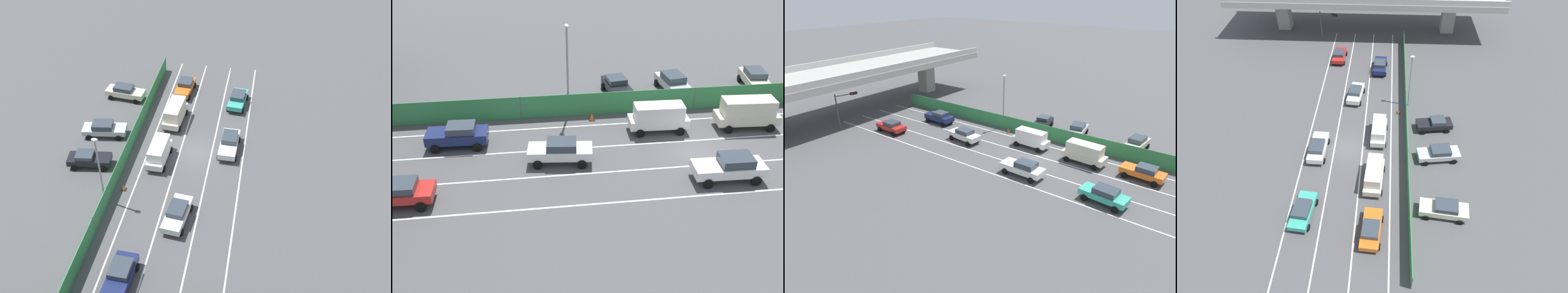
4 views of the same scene
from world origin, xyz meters
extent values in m
plane|color=#4C4C4F|center=(0.00, 0.00, 0.00)|extent=(300.00, 300.00, 0.00)
cube|color=silver|center=(-4.92, 5.16, 0.00)|extent=(0.14, 46.32, 0.01)
cube|color=silver|center=(-1.64, 5.16, 0.00)|extent=(0.14, 46.32, 0.01)
cube|color=silver|center=(1.64, 5.16, 0.00)|extent=(0.14, 46.32, 0.01)
cube|color=silver|center=(4.92, 5.16, 0.00)|extent=(0.14, 46.32, 0.01)
cube|color=#338447|center=(6.75, 5.16, 0.94)|extent=(0.06, 42.32, 1.89)
cylinder|color=#4C514C|center=(6.75, -16.00, 0.94)|extent=(0.10, 0.10, 1.89)
cylinder|color=#4C514C|center=(6.75, -1.89, 0.94)|extent=(0.10, 0.10, 1.89)
cylinder|color=#4C514C|center=(6.75, 12.21, 0.94)|extent=(0.10, 0.10, 1.89)
cube|color=beige|center=(3.20, -4.87, 0.82)|extent=(2.10, 4.85, 0.68)
cube|color=beige|center=(3.20, -4.87, 1.75)|extent=(1.83, 3.98, 1.18)
cylinder|color=black|center=(2.38, -3.20, 0.32)|extent=(0.26, 0.65, 0.64)
cylinder|color=black|center=(4.20, -3.31, 0.32)|extent=(0.26, 0.65, 0.64)
cylinder|color=black|center=(2.19, -6.43, 0.32)|extent=(0.26, 0.65, 0.64)
cylinder|color=black|center=(4.01, -6.53, 0.32)|extent=(0.26, 0.65, 0.64)
cube|color=navy|center=(3.09, 16.75, 0.83)|extent=(1.95, 4.35, 0.70)
cube|color=#333D47|center=(3.08, 16.41, 1.43)|extent=(1.65, 2.01, 0.51)
cylinder|color=black|center=(2.14, 15.33, 0.32)|extent=(0.24, 0.65, 0.64)
cylinder|color=black|center=(3.94, 15.26, 0.32)|extent=(0.24, 0.65, 0.64)
cube|color=teal|center=(-3.40, -9.39, 0.76)|extent=(2.19, 4.42, 0.55)
cube|color=#333D47|center=(-3.42, -9.53, 1.29)|extent=(1.76, 2.21, 0.51)
cylinder|color=black|center=(-4.13, -7.86, 0.32)|extent=(0.28, 0.66, 0.64)
cylinder|color=black|center=(-2.38, -8.04, 0.32)|extent=(0.28, 0.66, 0.64)
cylinder|color=black|center=(-4.43, -10.74, 0.32)|extent=(0.28, 0.66, 0.64)
cylinder|color=black|center=(-2.67, -10.92, 0.32)|extent=(0.28, 0.66, 0.64)
cube|color=orange|center=(3.23, -11.04, 0.77)|extent=(2.04, 4.38, 0.57)
cube|color=#333D47|center=(3.21, -11.40, 1.31)|extent=(1.66, 1.97, 0.51)
cylinder|color=black|center=(2.46, -9.54, 0.32)|extent=(0.26, 0.65, 0.64)
cylinder|color=black|center=(4.21, -9.66, 0.32)|extent=(0.26, 0.65, 0.64)
cylinder|color=black|center=(2.26, -12.43, 0.32)|extent=(0.26, 0.65, 0.64)
cylinder|color=black|center=(4.01, -12.55, 0.32)|extent=(0.26, 0.65, 0.64)
cube|color=silver|center=(3.45, 1.98, 0.81)|extent=(1.85, 4.51, 0.66)
cube|color=silver|center=(3.45, 1.98, 1.66)|extent=(1.62, 3.70, 1.03)
cylinder|color=black|center=(2.64, 3.52, 0.32)|extent=(0.24, 0.65, 0.64)
cylinder|color=black|center=(4.35, 3.47, 0.32)|extent=(0.24, 0.65, 0.64)
cylinder|color=black|center=(2.55, 0.49, 0.32)|extent=(0.24, 0.65, 0.64)
cylinder|color=black|center=(4.26, 0.43, 0.32)|extent=(0.24, 0.65, 0.64)
cube|color=silver|center=(0.04, 9.64, 0.80)|extent=(2.17, 4.48, 0.63)
cube|color=#333D47|center=(0.02, 9.53, 1.37)|extent=(1.71, 2.14, 0.51)
cylinder|color=black|center=(-0.66, 11.20, 0.32)|extent=(0.29, 0.66, 0.64)
cylinder|color=black|center=(1.05, 11.01, 0.32)|extent=(0.29, 0.66, 0.64)
cylinder|color=black|center=(-0.98, 8.28, 0.32)|extent=(0.29, 0.66, 0.64)
cylinder|color=black|center=(0.73, 8.09, 0.32)|extent=(0.29, 0.66, 0.64)
cube|color=white|center=(-3.35, -0.85, 0.80)|extent=(1.90, 4.63, 0.63)
cube|color=#333D47|center=(-3.36, -1.27, 1.39)|extent=(1.62, 2.10, 0.57)
cylinder|color=black|center=(-4.19, 0.73, 0.32)|extent=(0.24, 0.65, 0.64)
cylinder|color=black|center=(-2.42, 0.68, 0.32)|extent=(0.24, 0.65, 0.64)
cylinder|color=black|center=(-4.27, -2.39, 0.32)|extent=(0.24, 0.65, 0.64)
cylinder|color=black|center=(-2.50, -2.43, 0.32)|extent=(0.24, 0.65, 0.64)
cube|color=beige|center=(10.05, -8.61, 0.81)|extent=(4.82, 2.23, 0.66)
cube|color=#333D47|center=(10.24, -8.63, 1.42)|extent=(2.31, 1.75, 0.55)
cylinder|color=black|center=(8.38, -9.30, 0.32)|extent=(0.66, 0.29, 0.64)
cylinder|color=black|center=(8.57, -7.58, 0.32)|extent=(0.66, 0.29, 0.64)
cylinder|color=black|center=(11.53, -9.64, 0.32)|extent=(0.66, 0.29, 0.64)
cylinder|color=black|center=(11.72, -7.92, 0.32)|extent=(0.66, 0.29, 0.64)
cube|color=#B2B5B7|center=(10.22, -1.17, 0.77)|extent=(4.88, 2.46, 0.57)
cube|color=#333D47|center=(10.39, -1.15, 1.34)|extent=(2.34, 1.89, 0.58)
cylinder|color=black|center=(8.77, -2.30, 0.32)|extent=(0.66, 0.31, 0.64)
cylinder|color=black|center=(8.52, -0.48, 0.32)|extent=(0.66, 0.31, 0.64)
cylinder|color=black|center=(11.92, -1.85, 0.32)|extent=(0.66, 0.31, 0.64)
cylinder|color=black|center=(11.66, -0.04, 0.32)|extent=(0.66, 0.31, 0.64)
cube|color=black|center=(10.12, 3.86, 0.78)|extent=(4.48, 2.29, 0.60)
cube|color=#333D47|center=(10.54, 3.91, 1.31)|extent=(1.92, 1.75, 0.46)
cylinder|color=black|center=(8.79, 2.80, 0.32)|extent=(0.66, 0.30, 0.64)
cylinder|color=black|center=(8.57, 4.54, 0.32)|extent=(0.66, 0.30, 0.64)
cylinder|color=black|center=(11.68, 3.18, 0.32)|extent=(0.66, 0.30, 0.64)
cylinder|color=black|center=(11.45, 4.92, 0.32)|extent=(0.66, 0.30, 0.64)
cylinder|color=gray|center=(7.12, 8.43, 3.53)|extent=(0.16, 0.16, 7.05)
ellipsoid|color=silver|center=(7.12, 8.43, 7.23)|extent=(0.60, 0.36, 0.28)
cone|color=orange|center=(5.80, 6.70, 0.30)|extent=(0.36, 0.36, 0.60)
cube|color=black|center=(5.80, 6.70, 0.01)|extent=(0.47, 0.47, 0.03)
camera|label=1|loc=(-6.26, 36.91, 31.28)|focal=42.95mm
camera|label=2|loc=(-27.27, 11.26, 17.56)|focal=43.72mm
camera|label=3|loc=(-32.08, -16.86, 17.97)|focal=32.70mm
camera|label=4|loc=(4.16, -27.35, 27.81)|focal=30.84mm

